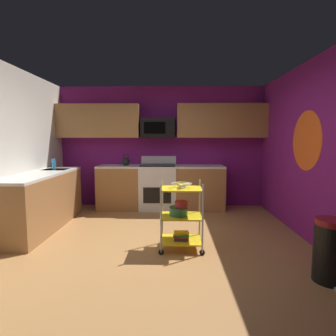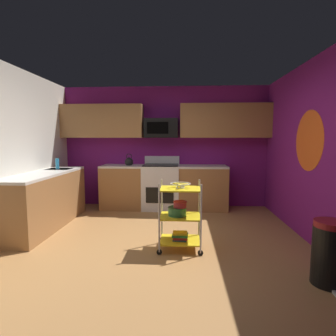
% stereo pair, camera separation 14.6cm
% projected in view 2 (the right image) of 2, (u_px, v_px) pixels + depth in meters
% --- Properties ---
extents(floor, '(4.40, 4.80, 0.04)m').
position_uv_depth(floor, '(153.00, 248.00, 3.76)').
color(floor, '#A87542').
rests_on(floor, ground).
extents(wall_back, '(4.52, 0.06, 2.60)m').
position_uv_depth(wall_back, '(165.00, 147.00, 6.03)').
color(wall_back, '#751970').
rests_on(wall_back, ground).
extents(wall_right, '(0.06, 4.80, 2.60)m').
position_uv_depth(wall_right, '(326.00, 153.00, 3.49)').
color(wall_right, '#751970').
rests_on(wall_right, ground).
extents(wall_flower_decal, '(0.00, 0.87, 0.87)m').
position_uv_depth(wall_flower_decal, '(309.00, 141.00, 3.90)').
color(wall_flower_decal, '#E5591E').
extents(counter_run, '(3.52, 2.66, 0.92)m').
position_uv_depth(counter_run, '(118.00, 192.00, 5.26)').
color(counter_run, '#9E6B3D').
rests_on(counter_run, ground).
extents(oven_range, '(0.76, 0.65, 1.10)m').
position_uv_depth(oven_range, '(161.00, 186.00, 5.80)').
color(oven_range, white).
rests_on(oven_range, ground).
extents(upper_cabinets, '(4.40, 0.33, 0.70)m').
position_uv_depth(upper_cabinets, '(165.00, 121.00, 5.78)').
color(upper_cabinets, '#9E6B3D').
extents(microwave, '(0.70, 0.39, 0.40)m').
position_uv_depth(microwave, '(161.00, 128.00, 5.77)').
color(microwave, black).
extents(rolling_cart, '(0.59, 0.43, 0.91)m').
position_uv_depth(rolling_cart, '(180.00, 216.00, 3.65)').
color(rolling_cart, silver).
rests_on(rolling_cart, ground).
extents(fruit_bowl, '(0.27, 0.27, 0.07)m').
position_uv_depth(fruit_bowl, '(180.00, 185.00, 3.60)').
color(fruit_bowl, silver).
rests_on(fruit_bowl, rolling_cart).
extents(mixing_bowl_large, '(0.25, 0.25, 0.11)m').
position_uv_depth(mixing_bowl_large, '(177.00, 211.00, 3.64)').
color(mixing_bowl_large, '#387F4C').
rests_on(mixing_bowl_large, rolling_cart).
extents(mixing_bowl_small, '(0.18, 0.18, 0.08)m').
position_uv_depth(mixing_bowl_small, '(180.00, 204.00, 3.61)').
color(mixing_bowl_small, maroon).
rests_on(mixing_bowl_small, rolling_cart).
extents(book_stack, '(0.22, 0.19, 0.10)m').
position_uv_depth(book_stack, '(180.00, 236.00, 3.67)').
color(book_stack, '#1E4C8C').
rests_on(book_stack, rolling_cart).
extents(kettle, '(0.21, 0.18, 0.26)m').
position_uv_depth(kettle, '(129.00, 162.00, 5.78)').
color(kettle, black).
rests_on(kettle, counter_run).
extents(dish_soap_bottle, '(0.06, 0.06, 0.20)m').
position_uv_depth(dish_soap_bottle, '(57.00, 164.00, 5.00)').
color(dish_soap_bottle, '#2D8CBF').
rests_on(dish_soap_bottle, counter_run).
extents(trash_can, '(0.34, 0.42, 0.66)m').
position_uv_depth(trash_can, '(330.00, 253.00, 2.76)').
color(trash_can, black).
rests_on(trash_can, ground).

